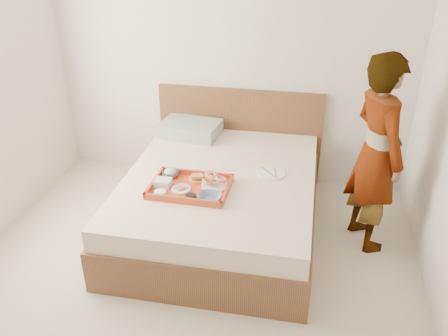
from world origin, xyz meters
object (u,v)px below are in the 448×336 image
tray (190,186)px  dinner_plate (271,173)px  bed (221,201)px  person (376,154)px

tray → dinner_plate: tray is taller
bed → person: bearing=3.3°
bed → dinner_plate: bearing=12.6°
bed → tray: bearing=-123.1°
tray → dinner_plate: size_ratio=2.64×
tray → dinner_plate: bearing=33.2°
person → bed: bearing=68.5°
tray → person: person is taller
dinner_plate → person: size_ratio=0.15×
tray → bed: bearing=58.0°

